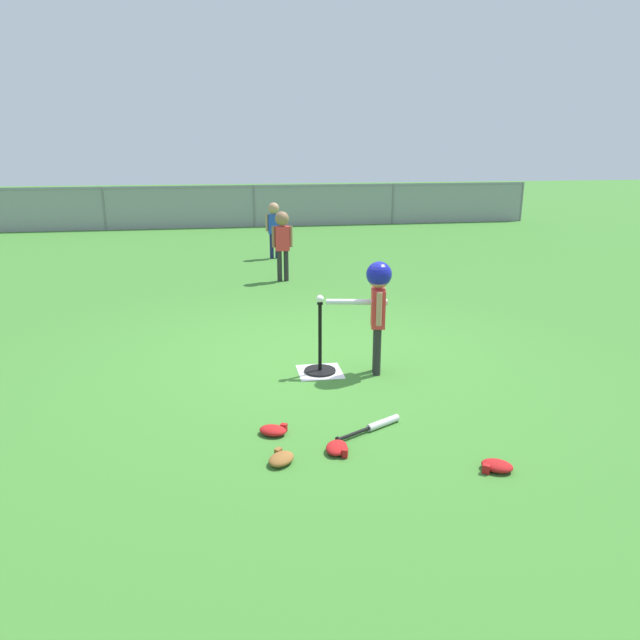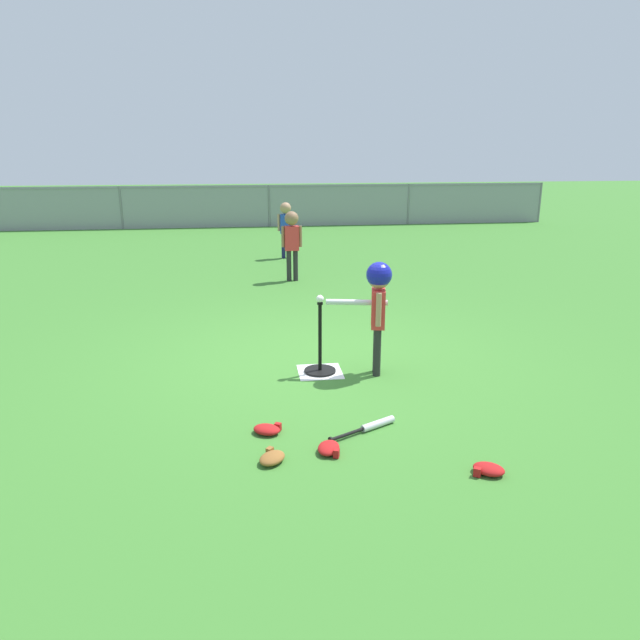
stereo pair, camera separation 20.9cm
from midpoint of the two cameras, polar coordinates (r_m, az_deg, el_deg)
name	(u,v)px [view 2 (the right image)]	position (r m, az deg, el deg)	size (l,w,h in m)	color
ground_plane	(318,359)	(6.34, 0.71, -3.83)	(60.00, 60.00, 0.00)	#3D7A2D
home_plate	(320,372)	(5.99, 1.00, -5.01)	(0.44, 0.44, 0.01)	white
batting_tee	(320,361)	(5.95, 1.01, -3.98)	(0.32, 0.32, 0.73)	black
baseball_on_tee	(320,299)	(5.76, 1.04, 2.06)	(0.07, 0.07, 0.07)	white
batter_child	(378,295)	(5.75, 6.63, 2.37)	(0.63, 0.32, 1.14)	#262626
fielder_deep_left	(286,223)	(11.96, -2.82, 9.39)	(0.33, 0.22, 1.12)	#191E4C
fielder_deep_right	(292,237)	(9.88, -2.14, 8.06)	(0.35, 0.23, 1.16)	#262626
spare_bat_silver	(371,426)	(4.86, 6.25, -10.16)	(0.60, 0.35, 0.06)	silver
glove_by_plate	(329,448)	(4.51, 2.23, -12.28)	(0.23, 0.26, 0.07)	#B21919
glove_near_bats	(488,469)	(4.43, 17.29, -13.62)	(0.27, 0.25, 0.07)	#B21919
glove_tossed_aside	(272,458)	(4.39, -3.26, -13.16)	(0.26, 0.27, 0.07)	brown
glove_outfield_drop	(267,429)	(4.78, -3.85, -10.51)	(0.27, 0.24, 0.07)	#B21919
outfield_fence	(269,204)	(16.80, -4.58, 11.08)	(16.06, 0.06, 1.15)	slate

